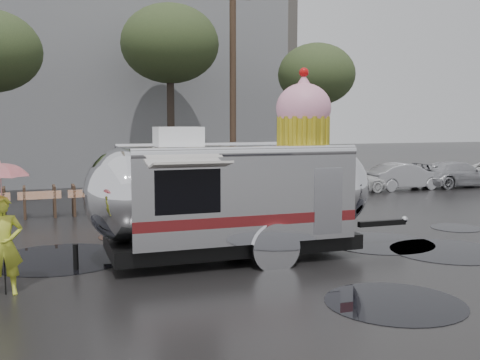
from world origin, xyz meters
name	(u,v)px	position (x,y,z in m)	size (l,w,h in m)	color
ground	(361,282)	(0.00, 0.00, 0.00)	(120.00, 120.00, 0.00)	black
puddles	(299,255)	(-0.10, 2.40, 0.01)	(13.12, 8.98, 0.01)	black
grey_building	(60,59)	(-4.00, 24.00, 6.50)	(22.00, 12.00, 13.00)	slate
utility_pole	(233,85)	(2.50, 14.00, 4.62)	(1.60, 0.28, 9.00)	#473323
tree_mid	(170,44)	(0.00, 15.00, 6.34)	(4.20, 4.20, 8.03)	#382D26
tree_right	(316,75)	(6.00, 13.00, 5.06)	(3.36, 3.36, 6.42)	#382D26
barricade_row	(40,201)	(-5.55, 9.96, 0.52)	(4.30, 0.80, 1.00)	#473323
parked_cars	(436,173)	(11.78, 12.00, 0.72)	(13.20, 1.90, 1.50)	silver
airstream_trailer	(236,190)	(-1.52, 2.74, 1.53)	(8.10, 3.11, 4.36)	silver
person_left	(4,246)	(-6.29, 1.57, 0.88)	(0.63, 0.42, 1.76)	gold
umbrella_pink	(1,184)	(-6.29, 1.57, 1.96)	(1.20, 1.20, 2.37)	pink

